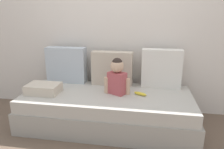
{
  "coord_description": "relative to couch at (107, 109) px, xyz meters",
  "views": [
    {
      "loc": [
        0.47,
        -2.42,
        1.4
      ],
      "look_at": [
        0.06,
        0.0,
        0.68
      ],
      "focal_mm": 33.71,
      "sensor_mm": 36.0,
      "label": 1
    }
  ],
  "objects": [
    {
      "name": "back_wall",
      "position": [
        0.0,
        0.59,
        0.99
      ],
      "size": [
        5.35,
        0.1,
        2.41
      ],
      "primitive_type": "cube",
      "color": "silver",
      "rests_on": "ground"
    },
    {
      "name": "throw_pillow_center",
      "position": [
        0.0,
        0.36,
        0.45
      ],
      "size": [
        0.56,
        0.16,
        0.46
      ],
      "primitive_type": "cube",
      "color": "#C1B29E",
      "rests_on": "couch"
    },
    {
      "name": "throw_pillow_left",
      "position": [
        -0.67,
        0.36,
        0.47
      ],
      "size": [
        0.56,
        0.16,
        0.51
      ],
      "primitive_type": "cube",
      "color": "#B2BCC6",
      "rests_on": "couch"
    },
    {
      "name": "couch",
      "position": [
        0.0,
        0.0,
        0.0
      ],
      "size": [
        2.15,
        0.93,
        0.43
      ],
      "color": "#9C978F",
      "rests_on": "ground"
    },
    {
      "name": "toddler",
      "position": [
        0.12,
        0.02,
        0.45
      ],
      "size": [
        0.32,
        0.22,
        0.46
      ],
      "color": "#B24C51",
      "rests_on": "couch"
    },
    {
      "name": "banana",
      "position": [
        0.41,
        0.01,
        0.24
      ],
      "size": [
        0.17,
        0.11,
        0.04
      ],
      "primitive_type": "ellipsoid",
      "rotation": [
        0.0,
        0.0,
        -0.45
      ],
      "color": "yellow",
      "rests_on": "couch"
    },
    {
      "name": "ground_plane",
      "position": [
        0.0,
        0.0,
        -0.21
      ],
      "size": [
        12.0,
        12.0,
        0.0
      ],
      "primitive_type": "plane",
      "color": "brown"
    },
    {
      "name": "folded_blanket",
      "position": [
        -0.79,
        -0.12,
        0.28
      ],
      "size": [
        0.4,
        0.28,
        0.12
      ],
      "primitive_type": "cube",
      "color": "beige",
      "rests_on": "couch"
    },
    {
      "name": "throw_pillow_right",
      "position": [
        0.67,
        0.36,
        0.48
      ],
      "size": [
        0.52,
        0.16,
        0.52
      ],
      "primitive_type": "cube",
      "color": "silver",
      "rests_on": "couch"
    }
  ]
}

